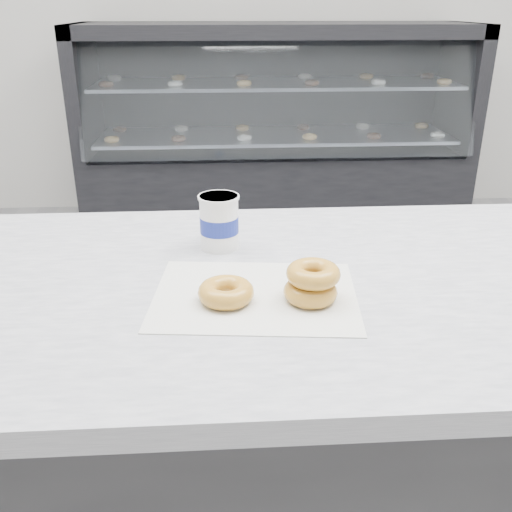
{
  "coord_description": "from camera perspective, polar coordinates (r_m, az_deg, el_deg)",
  "views": [
    {
      "loc": [
        -0.35,
        -1.51,
        1.35
      ],
      "look_at": [
        -0.29,
        -0.63,
        0.96
      ],
      "focal_mm": 40.0,
      "sensor_mm": 36.0,
      "label": 1
    }
  ],
  "objects": [
    {
      "name": "donut_single",
      "position": [
        0.94,
        -3.02,
        -3.63
      ],
      "size": [
        0.12,
        0.12,
        0.03
      ],
      "primitive_type": "torus",
      "rotation": [
        0.0,
        0.0,
        -0.41
      ],
      "color": "gold",
      "rests_on": "wax_paper"
    },
    {
      "name": "display_case",
      "position": [
        3.75,
        1.84,
        10.64
      ],
      "size": [
        2.4,
        0.74,
        1.25
      ],
      "color": "black",
      "rests_on": "ground"
    },
    {
      "name": "ground",
      "position": [
        2.06,
        7.4,
        -17.35
      ],
      "size": [
        5.0,
        5.0,
        0.0
      ],
      "primitive_type": "plane",
      "color": "gray",
      "rests_on": "ground"
    },
    {
      "name": "counter",
      "position": [
        1.33,
        13.43,
        -19.49
      ],
      "size": [
        3.06,
        0.76,
        0.9
      ],
      "color": "#333335",
      "rests_on": "ground"
    },
    {
      "name": "wax_paper",
      "position": [
        0.96,
        -0.08,
        -3.93
      ],
      "size": [
        0.36,
        0.29,
        0.0
      ],
      "primitive_type": "cube",
      "rotation": [
        0.0,
        0.0,
        -0.1
      ],
      "color": "silver",
      "rests_on": "counter"
    },
    {
      "name": "donut_stack",
      "position": [
        0.94,
        5.6,
        -2.66
      ],
      "size": [
        0.11,
        0.11,
        0.06
      ],
      "color": "gold",
      "rests_on": "wax_paper"
    },
    {
      "name": "coffee_cup",
      "position": [
        1.14,
        -3.7,
        3.47
      ],
      "size": [
        0.1,
        0.1,
        0.11
      ],
      "rotation": [
        0.0,
        0.0,
        -0.36
      ],
      "color": "white",
      "rests_on": "counter"
    }
  ]
}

